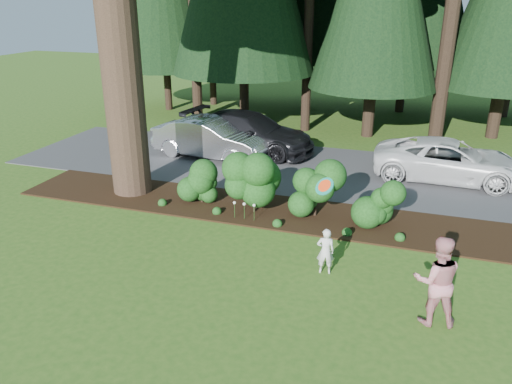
{
  "coord_description": "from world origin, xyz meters",
  "views": [
    {
      "loc": [
        4.16,
        -10.06,
        6.12
      ],
      "look_at": [
        0.34,
        1.53,
        1.3
      ],
      "focal_mm": 35.0,
      "sensor_mm": 36.0,
      "label": 1
    }
  ],
  "objects_px": {
    "frisbee": "(325,186)",
    "car_silver_wagon": "(211,138)",
    "car_white_suv": "(450,161)",
    "car_dark_suv": "(248,132)",
    "child": "(325,251)",
    "adult": "(437,281)"
  },
  "relations": [
    {
      "from": "car_white_suv",
      "to": "car_dark_suv",
      "type": "distance_m",
      "value": 7.89
    },
    {
      "from": "adult",
      "to": "car_white_suv",
      "type": "bearing_deg",
      "value": -103.87
    },
    {
      "from": "child",
      "to": "car_dark_suv",
      "type": "bearing_deg",
      "value": -72.07
    },
    {
      "from": "child",
      "to": "frisbee",
      "type": "xyz_separation_m",
      "value": [
        -0.17,
        0.37,
        1.47
      ]
    },
    {
      "from": "car_silver_wagon",
      "to": "frisbee",
      "type": "bearing_deg",
      "value": -132.39
    },
    {
      "from": "car_silver_wagon",
      "to": "frisbee",
      "type": "distance_m",
      "value": 9.28
    },
    {
      "from": "car_silver_wagon",
      "to": "car_dark_suv",
      "type": "bearing_deg",
      "value": -34.92
    },
    {
      "from": "child",
      "to": "adult",
      "type": "relative_size",
      "value": 0.6
    },
    {
      "from": "car_silver_wagon",
      "to": "adult",
      "type": "bearing_deg",
      "value": -127.82
    },
    {
      "from": "adult",
      "to": "frisbee",
      "type": "distance_m",
      "value": 3.21
    },
    {
      "from": "car_white_suv",
      "to": "child",
      "type": "height_order",
      "value": "car_white_suv"
    },
    {
      "from": "car_silver_wagon",
      "to": "car_dark_suv",
      "type": "height_order",
      "value": "car_dark_suv"
    },
    {
      "from": "adult",
      "to": "frisbee",
      "type": "relative_size",
      "value": 3.42
    },
    {
      "from": "car_white_suv",
      "to": "adult",
      "type": "bearing_deg",
      "value": 178.14
    },
    {
      "from": "car_white_suv",
      "to": "car_dark_suv",
      "type": "relative_size",
      "value": 0.92
    },
    {
      "from": "car_dark_suv",
      "to": "adult",
      "type": "height_order",
      "value": "adult"
    },
    {
      "from": "adult",
      "to": "child",
      "type": "bearing_deg",
      "value": -37.39
    },
    {
      "from": "frisbee",
      "to": "car_silver_wagon",
      "type": "bearing_deg",
      "value": 129.73
    },
    {
      "from": "car_silver_wagon",
      "to": "adult",
      "type": "distance_m",
      "value": 12.1
    },
    {
      "from": "car_dark_suv",
      "to": "child",
      "type": "xyz_separation_m",
      "value": [
        4.9,
        -8.69,
        -0.27
      ]
    },
    {
      "from": "child",
      "to": "car_white_suv",
      "type": "bearing_deg",
      "value": -122.51
    },
    {
      "from": "child",
      "to": "adult",
      "type": "height_order",
      "value": "adult"
    }
  ]
}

